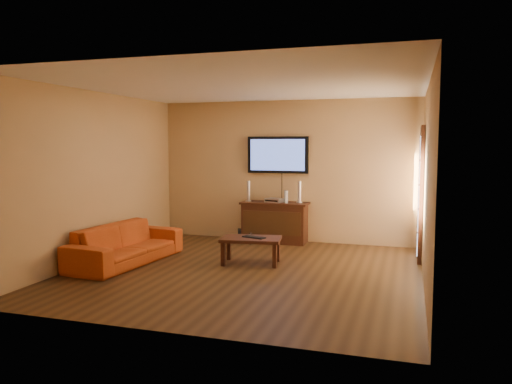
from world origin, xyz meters
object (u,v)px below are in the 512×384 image
at_px(television, 278,155).
at_px(game_console, 286,197).
at_px(keyboard, 254,237).
at_px(subwoofer, 244,235).
at_px(bottle, 251,239).
at_px(coffee_table, 251,241).
at_px(speaker_left, 249,192).
at_px(sofa, 126,237).
at_px(speaker_right, 299,193).
at_px(media_console, 275,222).
at_px(av_receiver, 275,200).

relative_size(television, game_console, 5.17).
relative_size(television, keyboard, 3.04).
bearing_deg(subwoofer, bottle, -69.75).
height_order(coffee_table, speaker_left, speaker_left).
distance_m(television, game_console, 0.84).
distance_m(speaker_left, bottle, 0.91).
xyz_separation_m(sofa, subwoofer, (1.21, 2.21, -0.29)).
bearing_deg(game_console, coffee_table, -116.42).
height_order(speaker_left, subwoofer, speaker_left).
height_order(coffee_table, bottle, coffee_table).
bearing_deg(speaker_right, media_console, -174.71).
relative_size(speaker_left, subwoofer, 1.69).
xyz_separation_m(media_console, speaker_left, (-0.51, -0.03, 0.56)).
bearing_deg(subwoofer, game_console, -17.90).
bearing_deg(keyboard, media_console, 94.71).
height_order(speaker_right, bottle, speaker_right).
relative_size(coffee_table, av_receiver, 3.03).
distance_m(subwoofer, keyboard, 1.87).
xyz_separation_m(speaker_left, subwoofer, (-0.07, -0.05, -0.84)).
xyz_separation_m(television, bottle, (-0.38, -0.52, -1.56)).
relative_size(av_receiver, game_console, 1.42).
xyz_separation_m(coffee_table, keyboard, (0.05, -0.00, 0.07)).
bearing_deg(television, av_receiver, -90.11).
distance_m(media_console, sofa, 2.92).
height_order(media_console, av_receiver, av_receiver).
bearing_deg(bottle, speaker_right, 23.12).
height_order(sofa, av_receiver, av_receiver).
bearing_deg(media_console, subwoofer, -172.28).
xyz_separation_m(sofa, keyboard, (1.95, 0.52, 0.02)).
bearing_deg(av_receiver, speaker_right, 24.37).
height_order(speaker_right, keyboard, speaker_right).
relative_size(media_console, subwoofer, 5.46).
xyz_separation_m(media_console, av_receiver, (-0.00, -0.01, 0.42)).
distance_m(media_console, keyboard, 1.78).
relative_size(sofa, game_console, 9.00).
bearing_deg(game_console, media_console, 149.87).
bearing_deg(television, speaker_right, -19.03).
height_order(coffee_table, game_console, game_console).
distance_m(media_console, av_receiver, 0.42).
height_order(coffee_table, sofa, sofa).
xyz_separation_m(game_console, bottle, (-0.61, -0.29, -0.78)).
bearing_deg(media_console, coffee_table, -86.92).
distance_m(bottle, keyboard, 1.58).
xyz_separation_m(av_receiver, bottle, (-0.38, -0.31, -0.70)).
bearing_deg(keyboard, television, 94.22).
bearing_deg(av_receiver, media_console, 104.83).
distance_m(sofa, bottle, 2.45).
bearing_deg(television, coffee_table, -87.24).
height_order(television, game_console, television).
bearing_deg(av_receiver, game_console, 11.92).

